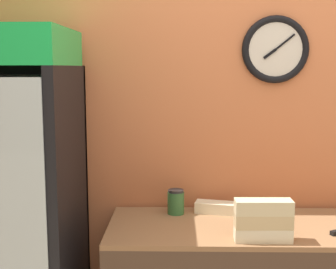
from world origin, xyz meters
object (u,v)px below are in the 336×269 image
object	(u,v)px
beverage_cooler	(16,199)
sandwich_stack_top	(264,207)
sandwich_stack_middle	(263,220)
sandwich_stack_bottom	(263,234)
sandwich_flat_left	(221,208)
condiment_jar	(176,202)

from	to	relation	value
beverage_cooler	sandwich_stack_top	world-z (taller)	beverage_cooler
sandwich_stack_middle	sandwich_stack_top	distance (m)	0.07
beverage_cooler	sandwich_stack_bottom	bearing A→B (deg)	-10.09
sandwich_flat_left	condiment_jar	xyz separation A→B (m)	(-0.26, -0.01, 0.04)
sandwich_stack_middle	sandwich_stack_top	bearing A→B (deg)	0.00
sandwich_stack_bottom	sandwich_stack_middle	distance (m)	0.07
sandwich_stack_top	sandwich_stack_middle	bearing A→B (deg)	0.00
sandwich_stack_top	sandwich_flat_left	world-z (taller)	sandwich_stack_top
beverage_cooler	condiment_jar	size ratio (longest dim) A/B	13.79
sandwich_flat_left	condiment_jar	size ratio (longest dim) A/B	2.23
beverage_cooler	sandwich_stack_top	distance (m)	1.28
sandwich_stack_bottom	sandwich_stack_middle	size ratio (longest dim) A/B	1.00
sandwich_flat_left	sandwich_stack_bottom	bearing A→B (deg)	-69.76
beverage_cooler	sandwich_stack_bottom	xyz separation A→B (m)	(1.26, -0.22, -0.10)
sandwich_stack_bottom	sandwich_stack_top	distance (m)	0.13
sandwich_stack_middle	sandwich_stack_top	xyz separation A→B (m)	(0.00, 0.00, 0.07)
sandwich_stack_bottom	condiment_jar	world-z (taller)	condiment_jar
sandwich_stack_middle	condiment_jar	xyz separation A→B (m)	(-0.42, 0.41, -0.03)
beverage_cooler	sandwich_stack_middle	xyz separation A→B (m)	(1.26, -0.22, -0.03)
sandwich_stack_bottom	condiment_jar	size ratio (longest dim) A/B	1.96
sandwich_stack_bottom	beverage_cooler	bearing A→B (deg)	169.91
sandwich_stack_bottom	condiment_jar	bearing A→B (deg)	135.38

